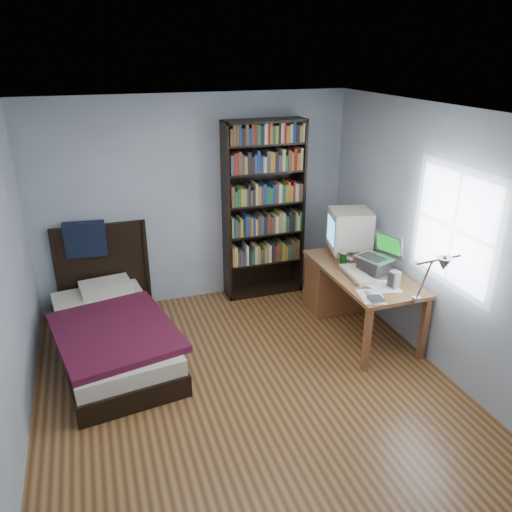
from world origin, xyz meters
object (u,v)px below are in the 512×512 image
at_px(crt_monitor, 348,229).
at_px(bed, 111,329).
at_px(soda_can, 343,259).
at_px(bookshelf, 264,211).
at_px(desk_lamp, 440,268).
at_px(laptop, 375,262).
at_px(speaker, 395,280).
at_px(desk, 343,282).
at_px(keyboard, 357,274).

distance_m(crt_monitor, bed, 2.83).
relative_size(soda_can, bookshelf, 0.06).
relative_size(desk_lamp, bookshelf, 0.30).
distance_m(laptop, speaker, 0.39).
xyz_separation_m(desk, bed, (-2.65, 0.04, -0.16)).
relative_size(laptop, bookshelf, 0.20).
xyz_separation_m(bookshelf, bed, (-1.96, -0.80, -0.85)).
xyz_separation_m(keyboard, bed, (-2.53, 0.54, -0.49)).
relative_size(laptop, speaker, 2.52).
bearing_deg(bed, soda_can, -5.02).
bearing_deg(desk_lamp, soda_can, 94.68).
relative_size(crt_monitor, soda_can, 4.27).
relative_size(keyboard, soda_can, 3.81).
distance_m(desk, speaker, 0.97).
height_order(speaker, bookshelf, bookshelf).
relative_size(desk, bookshelf, 0.69).
bearing_deg(desk, speaker, -84.39).
distance_m(desk_lamp, speaker, 0.86).
bearing_deg(soda_can, speaker, -73.23).
xyz_separation_m(crt_monitor, bed, (-2.72, -0.04, -0.78)).
xyz_separation_m(desk, laptop, (0.10, -0.48, 0.43)).
height_order(soda_can, bookshelf, bookshelf).
bearing_deg(crt_monitor, soda_can, -125.27).
relative_size(keyboard, bed, 0.23).
height_order(laptop, bed, bed).
xyz_separation_m(crt_monitor, keyboard, (-0.19, -0.58, -0.29)).
bearing_deg(laptop, keyboard, -174.52).
xyz_separation_m(laptop, speaker, (-0.01, -0.39, -0.03)).
distance_m(laptop, keyboard, 0.24).
bearing_deg(desk, desk_lamp, -90.22).
height_order(keyboard, bed, bed).
xyz_separation_m(desk, bookshelf, (-0.69, 0.84, 0.69)).
distance_m(desk, keyboard, 0.62).
relative_size(crt_monitor, bed, 0.26).
relative_size(laptop, desk_lamp, 0.67).
distance_m(speaker, soda_can, 0.72).
bearing_deg(desk, crt_monitor, 50.09).
distance_m(keyboard, soda_can, 0.32).
distance_m(laptop, bed, 2.86).
bearing_deg(bed, desk_lamp, -31.66).
relative_size(desk, laptop, 3.40).
height_order(laptop, speaker, laptop).
distance_m(desk, laptop, 0.66).
height_order(crt_monitor, bookshelf, bookshelf).
distance_m(laptop, bookshelf, 1.56).
xyz_separation_m(crt_monitor, desk_lamp, (-0.07, -1.67, 0.23)).
height_order(crt_monitor, bed, crt_monitor).
relative_size(desk_lamp, soda_can, 5.06).
height_order(desk, keyboard, keyboard).
bearing_deg(keyboard, speaker, -56.97).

